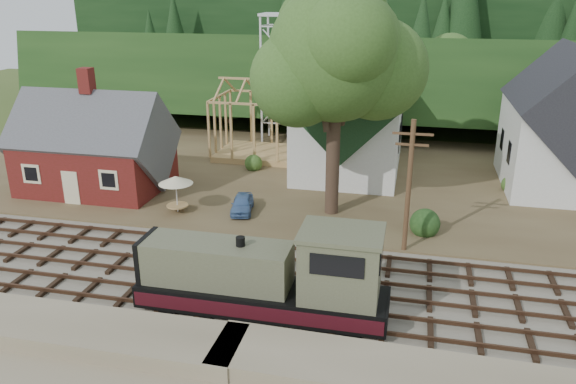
% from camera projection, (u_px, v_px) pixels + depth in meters
% --- Properties ---
extents(ground, '(140.00, 140.00, 0.00)m').
position_uv_depth(ground, '(265.00, 284.00, 29.44)').
color(ground, '#384C1E').
rests_on(ground, ground).
extents(railroad_bed, '(64.00, 11.00, 0.16)m').
position_uv_depth(railroad_bed, '(265.00, 283.00, 29.41)').
color(railroad_bed, '#726B5B').
rests_on(railroad_bed, ground).
extents(village_flat, '(64.00, 26.00, 0.30)m').
position_uv_depth(village_flat, '(322.00, 176.00, 45.87)').
color(village_flat, brown).
rests_on(village_flat, ground).
extents(hillside, '(70.00, 28.96, 12.74)m').
position_uv_depth(hillside, '(355.00, 116.00, 67.91)').
color(hillside, '#1E3F19').
rests_on(hillside, ground).
extents(ridge, '(80.00, 20.00, 12.00)m').
position_uv_depth(ridge, '(367.00, 93.00, 82.57)').
color(ridge, black).
rests_on(ridge, ground).
extents(depot, '(10.80, 7.41, 9.00)m').
position_uv_depth(depot, '(95.00, 151.00, 41.75)').
color(depot, '#561A13').
rests_on(depot, village_flat).
extents(church, '(8.40, 15.17, 13.00)m').
position_uv_depth(church, '(351.00, 112.00, 45.27)').
color(church, silver).
rests_on(church, village_flat).
extents(farmhouse, '(8.40, 10.80, 10.60)m').
position_uv_depth(farmhouse, '(566.00, 128.00, 41.42)').
color(farmhouse, silver).
rests_on(farmhouse, village_flat).
extents(timber_frame, '(8.20, 6.20, 6.99)m').
position_uv_depth(timber_frame, '(263.00, 124.00, 49.72)').
color(timber_frame, tan).
rests_on(timber_frame, village_flat).
extents(lattice_tower, '(3.20, 3.20, 12.12)m').
position_uv_depth(lattice_tower, '(279.00, 40.00, 52.90)').
color(lattice_tower, silver).
rests_on(lattice_tower, village_flat).
extents(big_tree, '(10.90, 8.40, 14.70)m').
position_uv_depth(big_tree, '(338.00, 63.00, 34.72)').
color(big_tree, '#38281E').
rests_on(big_tree, village_flat).
extents(telegraph_pole_near, '(2.20, 0.28, 8.00)m').
position_uv_depth(telegraph_pole_near, '(409.00, 185.00, 31.29)').
color(telegraph_pole_near, '#4C331E').
rests_on(telegraph_pole_near, ground).
extents(locomotive, '(11.50, 2.88, 4.62)m').
position_uv_depth(locomotive, '(271.00, 279.00, 25.75)').
color(locomotive, black).
rests_on(locomotive, railroad_bed).
extents(car_blue, '(1.97, 3.58, 1.15)m').
position_uv_depth(car_blue, '(242.00, 204.00, 37.96)').
color(car_blue, '#5278AF').
rests_on(car_blue, village_flat).
extents(car_green, '(3.40, 2.08, 1.06)m').
position_uv_depth(car_green, '(36.00, 184.00, 41.89)').
color(car_green, '#6A9366').
rests_on(car_green, village_flat).
extents(patio_set, '(2.29, 2.29, 2.55)m').
position_uv_depth(patio_set, '(176.00, 182.00, 37.38)').
color(patio_set, silver).
rests_on(patio_set, village_flat).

